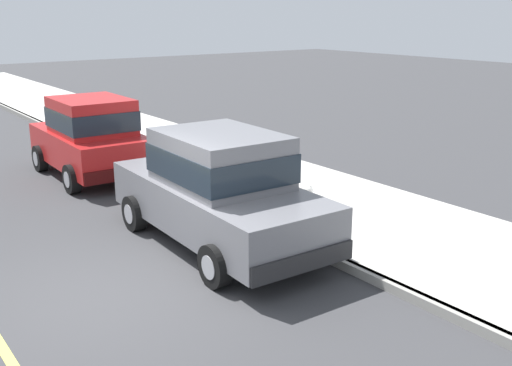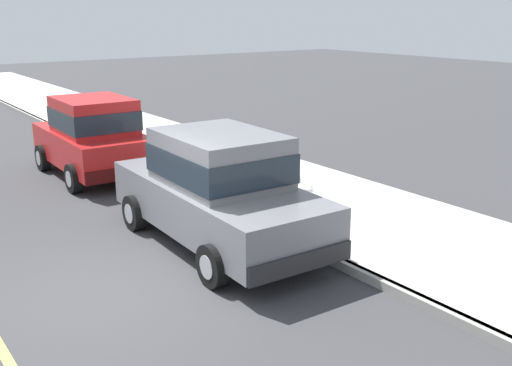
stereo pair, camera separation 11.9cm
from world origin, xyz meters
name	(u,v)px [view 2 (the right image)]	position (x,y,z in m)	size (l,w,h in m)	color
ground_plane	(110,292)	(0.00, 0.00, 0.00)	(80.00, 80.00, 0.00)	#38383A
curb	(288,239)	(3.20, 0.00, 0.07)	(0.16, 64.00, 0.14)	gray
sidewalk	(364,218)	(5.00, 0.00, 0.07)	(3.60, 64.00, 0.14)	#B7B5AD
car_grey_sedan	(218,188)	(2.22, 0.64, 0.98)	(2.13, 4.65, 1.92)	slate
car_red_hatchback	(93,136)	(2.15, 6.01, 0.98)	(2.00, 3.83, 1.88)	red
dog_white	(303,187)	(4.59, 1.27, 0.43)	(0.25, 0.75, 0.49)	white
fire_hydrant	(209,171)	(3.65, 3.31, 0.48)	(0.34, 0.24, 0.72)	red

